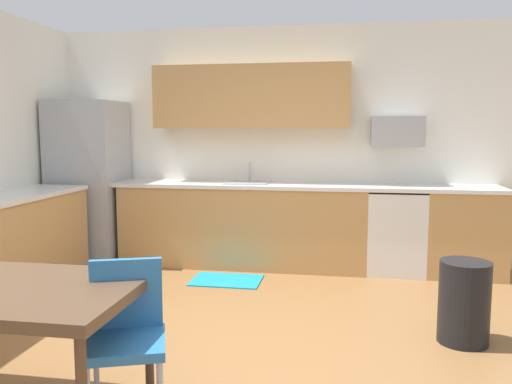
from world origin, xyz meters
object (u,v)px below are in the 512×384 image
at_px(refrigerator, 89,182).
at_px(chair_near_table, 126,329).
at_px(oven_range, 395,230).
at_px(dining_table, 2,297).
at_px(microwave, 397,131).
at_px(trash_bin, 464,302).

height_order(refrigerator, chair_near_table, refrigerator).
xyz_separation_m(oven_range, dining_table, (-2.28, -3.37, 0.22)).
distance_m(dining_table, chair_near_table, 0.66).
xyz_separation_m(refrigerator, microwave, (3.48, 0.18, 0.59)).
height_order(chair_near_table, trash_bin, chair_near_table).
bearing_deg(oven_range, refrigerator, -178.68).
distance_m(microwave, chair_near_table, 3.88).
xyz_separation_m(oven_range, microwave, (-0.00, 0.10, 1.06)).
bearing_deg(chair_near_table, dining_table, -170.28).
xyz_separation_m(microwave, dining_table, (-2.28, -3.47, -0.84)).
height_order(oven_range, microwave, microwave).
bearing_deg(refrigerator, microwave, 2.96).
relative_size(refrigerator, oven_range, 2.04).
relative_size(refrigerator, microwave, 3.44).
bearing_deg(microwave, refrigerator, -177.04).
xyz_separation_m(dining_table, chair_near_table, (0.63, 0.11, -0.17)).
height_order(oven_range, trash_bin, oven_range).
bearing_deg(microwave, dining_table, -123.29).
xyz_separation_m(microwave, chair_near_table, (-1.65, -3.37, -1.01)).
bearing_deg(microwave, trash_bin, -80.69).
height_order(refrigerator, trash_bin, refrigerator).
relative_size(refrigerator, chair_near_table, 2.18).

